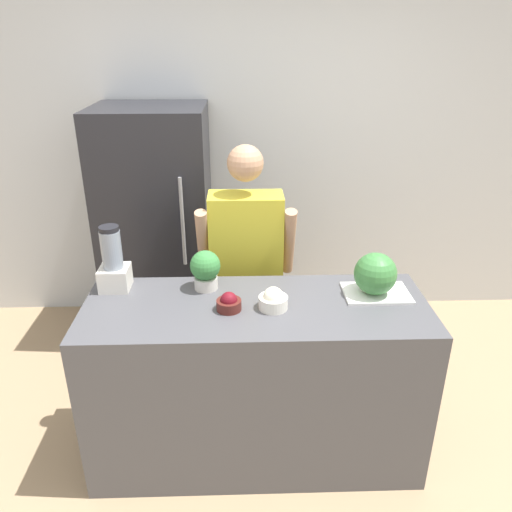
{
  "coord_description": "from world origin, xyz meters",
  "views": [
    {
      "loc": [
        -0.07,
        -1.8,
        2.15
      ],
      "look_at": [
        0.0,
        0.35,
        1.17
      ],
      "focal_mm": 35.0,
      "sensor_mm": 36.0,
      "label": 1
    }
  ],
  "objects_px": {
    "refrigerator": "(158,228)",
    "person": "(246,273)",
    "blender": "(113,264)",
    "bowl_cherries": "(229,303)",
    "potted_plant": "(205,269)",
    "watermelon": "(375,274)",
    "bowl_cream": "(273,300)"
  },
  "relations": [
    {
      "from": "refrigerator",
      "to": "person",
      "type": "xyz_separation_m",
      "value": [
        0.63,
        -0.66,
        -0.05
      ]
    },
    {
      "from": "person",
      "to": "blender",
      "type": "relative_size",
      "value": 4.59
    },
    {
      "from": "bowl_cherries",
      "to": "potted_plant",
      "type": "relative_size",
      "value": 0.58
    },
    {
      "from": "person",
      "to": "blender",
      "type": "height_order",
      "value": "person"
    },
    {
      "from": "watermelon",
      "to": "blender",
      "type": "height_order",
      "value": "blender"
    },
    {
      "from": "person",
      "to": "blender",
      "type": "distance_m",
      "value": 0.83
    },
    {
      "from": "bowl_cherries",
      "to": "potted_plant",
      "type": "bearing_deg",
      "value": 118.88
    },
    {
      "from": "refrigerator",
      "to": "potted_plant",
      "type": "distance_m",
      "value": 1.17
    },
    {
      "from": "bowl_cream",
      "to": "potted_plant",
      "type": "bearing_deg",
      "value": 147.33
    },
    {
      "from": "bowl_cream",
      "to": "potted_plant",
      "type": "relative_size",
      "value": 0.68
    },
    {
      "from": "bowl_cherries",
      "to": "blender",
      "type": "height_order",
      "value": "blender"
    },
    {
      "from": "bowl_cream",
      "to": "bowl_cherries",
      "type": "bearing_deg",
      "value": -178.14
    },
    {
      "from": "refrigerator",
      "to": "bowl_cherries",
      "type": "bearing_deg",
      "value": -67.43
    },
    {
      "from": "bowl_cherries",
      "to": "blender",
      "type": "bearing_deg",
      "value": 158.09
    },
    {
      "from": "watermelon",
      "to": "bowl_cream",
      "type": "relative_size",
      "value": 1.51
    },
    {
      "from": "refrigerator",
      "to": "bowl_cherries",
      "type": "relative_size",
      "value": 14.09
    },
    {
      "from": "refrigerator",
      "to": "watermelon",
      "type": "bearing_deg",
      "value": -42.84
    },
    {
      "from": "refrigerator",
      "to": "person",
      "type": "bearing_deg",
      "value": -46.27
    },
    {
      "from": "watermelon",
      "to": "blender",
      "type": "bearing_deg",
      "value": 174.96
    },
    {
      "from": "bowl_cherries",
      "to": "potted_plant",
      "type": "distance_m",
      "value": 0.26
    },
    {
      "from": "blender",
      "to": "watermelon",
      "type": "bearing_deg",
      "value": -5.04
    },
    {
      "from": "watermelon",
      "to": "blender",
      "type": "relative_size",
      "value": 0.62
    },
    {
      "from": "watermelon",
      "to": "potted_plant",
      "type": "height_order",
      "value": "watermelon"
    },
    {
      "from": "bowl_cherries",
      "to": "potted_plant",
      "type": "xyz_separation_m",
      "value": [
        -0.12,
        0.22,
        0.07
      ]
    },
    {
      "from": "bowl_cherries",
      "to": "person",
      "type": "bearing_deg",
      "value": 81.87
    },
    {
      "from": "person",
      "to": "bowl_cream",
      "type": "height_order",
      "value": "person"
    },
    {
      "from": "refrigerator",
      "to": "watermelon",
      "type": "height_order",
      "value": "refrigerator"
    },
    {
      "from": "bowl_cream",
      "to": "potted_plant",
      "type": "distance_m",
      "value": 0.4
    },
    {
      "from": "person",
      "to": "potted_plant",
      "type": "relative_size",
      "value": 7.55
    },
    {
      "from": "watermelon",
      "to": "bowl_cream",
      "type": "bearing_deg",
      "value": -167.5
    },
    {
      "from": "person",
      "to": "bowl_cherries",
      "type": "height_order",
      "value": "person"
    },
    {
      "from": "blender",
      "to": "potted_plant",
      "type": "xyz_separation_m",
      "value": [
        0.47,
        -0.02,
        -0.03
      ]
    }
  ]
}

